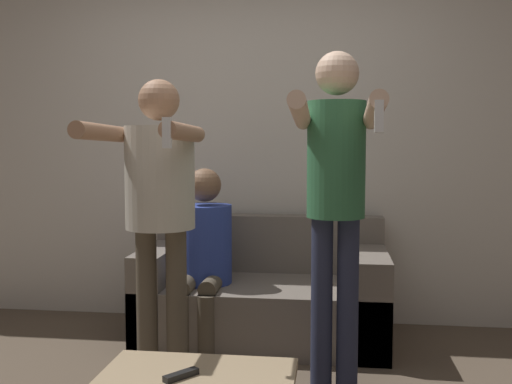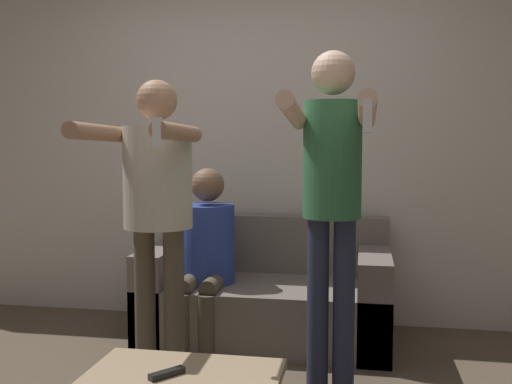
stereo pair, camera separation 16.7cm
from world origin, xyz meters
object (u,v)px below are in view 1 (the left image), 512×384
object	(u,v)px
remote_on_table	(181,375)
person_standing_right	(336,183)
couch	(264,298)
person_seated	(203,249)
person_standing_left	(159,193)

from	to	relation	value
remote_on_table	person_standing_right	bearing A→B (deg)	53.67
remote_on_table	couch	bearing A→B (deg)	85.29
person_standing_right	person_seated	xyz separation A→B (m)	(-0.82, 0.67, -0.47)
person_standing_right	remote_on_table	size ratio (longest dim) A/B	12.42
couch	remote_on_table	xyz separation A→B (m)	(-0.13, -1.63, 0.12)
person_standing_left	person_seated	bearing A→B (deg)	82.79
couch	remote_on_table	world-z (taller)	couch
person_seated	couch	bearing A→B (deg)	24.13
couch	person_standing_left	xyz separation A→B (m)	(-0.45, -0.83, 0.75)
person_standing_left	person_standing_right	size ratio (longest dim) A/B	0.93
couch	person_standing_left	size ratio (longest dim) A/B	0.98
person_standing_right	remote_on_table	distance (m)	1.21
remote_on_table	person_seated	bearing A→B (deg)	99.07
person_seated	person_standing_left	bearing A→B (deg)	-97.21
person_seated	remote_on_table	world-z (taller)	person_seated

